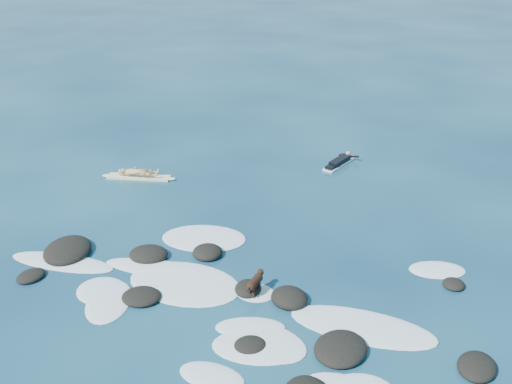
# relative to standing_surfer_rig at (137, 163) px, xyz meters

# --- Properties ---
(ground) EXTENTS (160.00, 160.00, 0.00)m
(ground) POSITION_rel_standing_surfer_rig_xyz_m (5.77, -5.85, -0.68)
(ground) COLOR #0A2642
(ground) RESTS_ON ground
(reef_rocks) EXTENTS (13.36, 7.31, 0.56)m
(reef_rocks) POSITION_rel_standing_surfer_rig_xyz_m (6.44, -7.76, -0.57)
(reef_rocks) COLOR black
(reef_rocks) RESTS_ON ground
(breaking_foam) EXTENTS (13.62, 8.37, 0.12)m
(breaking_foam) POSITION_rel_standing_surfer_rig_xyz_m (6.15, -7.10, -0.67)
(breaking_foam) COLOR white
(breaking_foam) RESTS_ON ground
(standing_surfer_rig) EXTENTS (3.04, 0.87, 1.73)m
(standing_surfer_rig) POSITION_rel_standing_surfer_rig_xyz_m (0.00, 0.00, 0.00)
(standing_surfer_rig) COLOR #F0EEC0
(standing_surfer_rig) RESTS_ON ground
(paddling_surfer_rig) EXTENTS (1.36, 2.17, 0.39)m
(paddling_surfer_rig) POSITION_rel_standing_surfer_rig_xyz_m (7.62, 3.46, -0.55)
(paddling_surfer_rig) COLOR white
(paddling_surfer_rig) RESTS_ON ground
(dog) EXTENTS (0.38, 1.02, 0.65)m
(dog) POSITION_rel_standing_surfer_rig_xyz_m (6.53, -6.38, -0.25)
(dog) COLOR black
(dog) RESTS_ON ground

